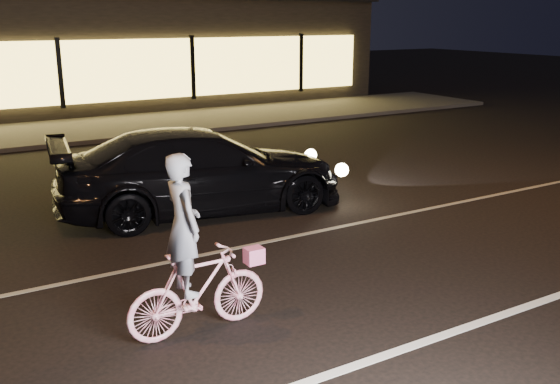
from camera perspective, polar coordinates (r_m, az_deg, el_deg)
ground at (r=7.90m, az=4.74°, el=-9.19°), size 90.00×90.00×0.00m
lane_stripe_near at (r=6.87m, az=12.20°, el=-13.53°), size 60.00×0.12×0.01m
lane_stripe_far at (r=9.47m, az=-2.29°, el=-4.79°), size 60.00×0.10×0.01m
sidewalk at (r=19.54m, az=-17.96°, el=5.38°), size 30.00×4.00×0.12m
storefront at (r=25.15m, az=-21.58°, el=12.01°), size 25.40×8.42×4.20m
cyclist at (r=6.73m, az=-7.86°, el=-7.21°), size 1.60×0.55×2.01m
sedan at (r=10.99m, az=-7.16°, el=1.97°), size 5.27×2.78×1.46m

